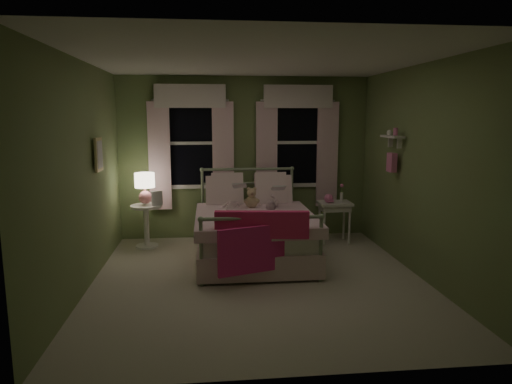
{
  "coord_description": "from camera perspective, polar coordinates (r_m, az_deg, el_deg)",
  "views": [
    {
      "loc": [
        -0.59,
        -5.26,
        1.97
      ],
      "look_at": [
        0.02,
        0.54,
        1.0
      ],
      "focal_mm": 32.0,
      "sensor_mm": 36.0,
      "label": 1
    }
  ],
  "objects": [
    {
      "name": "window_left",
      "position": [
        7.3,
        -8.11,
        6.62
      ],
      "size": [
        1.34,
        0.13,
        1.96
      ],
      "color": "black",
      "rests_on": "room_shell"
    },
    {
      "name": "window_right",
      "position": [
        7.44,
        5.18,
        6.73
      ],
      "size": [
        1.34,
        0.13,
        1.96
      ],
      "color": "black",
      "rests_on": "room_shell"
    },
    {
      "name": "room_shell",
      "position": [
        5.34,
        0.38,
        2.22
      ],
      "size": [
        4.2,
        4.2,
        4.2
      ],
      "color": "beige",
      "rests_on": "ground"
    },
    {
      "name": "pink_toy",
      "position": [
        7.17,
        9.08,
        -0.81
      ],
      "size": [
        0.14,
        0.18,
        0.14
      ],
      "color": "pink",
      "rests_on": "nightstand_right"
    },
    {
      "name": "child_left",
      "position": [
        6.66,
        -3.09,
        0.58
      ],
      "size": [
        0.31,
        0.24,
        0.75
      ],
      "primitive_type": "imported",
      "rotation": [
        0.0,
        0.0,
        2.9
      ],
      "color": "#F7D1DD",
      "rests_on": "bed"
    },
    {
      "name": "bed",
      "position": [
        6.38,
        -0.33,
        -4.94
      ],
      "size": [
        1.58,
        2.04,
        1.18
      ],
      "color": "white",
      "rests_on": "ground"
    },
    {
      "name": "pink_throw",
      "position": [
        5.34,
        0.77,
        -5.33
      ],
      "size": [
        1.1,
        0.39,
        0.71
      ],
      "color": "#E12C66",
      "rests_on": "bed"
    },
    {
      "name": "book_left",
      "position": [
        6.41,
        -2.98,
        0.39
      ],
      "size": [
        0.21,
        0.14,
        0.26
      ],
      "primitive_type": "imported",
      "rotation": [
        1.22,
        0.0,
        -0.12
      ],
      "color": "beige",
      "rests_on": "child_left"
    },
    {
      "name": "nightstand_left",
      "position": [
        7.11,
        -13.56,
        -3.43
      ],
      "size": [
        0.46,
        0.46,
        0.65
      ],
      "color": "white",
      "rests_on": "ground"
    },
    {
      "name": "bud_vase",
      "position": [
        7.27,
        10.66,
        -0.07
      ],
      "size": [
        0.06,
        0.06,
        0.28
      ],
      "color": "white",
      "rests_on": "nightstand_right"
    },
    {
      "name": "child_right",
      "position": [
        6.72,
        1.69,
        0.44
      ],
      "size": [
        0.37,
        0.31,
        0.7
      ],
      "primitive_type": "imported",
      "rotation": [
        0.0,
        0.0,
        3.01
      ],
      "color": "#F7D1DD",
      "rests_on": "bed"
    },
    {
      "name": "nightstand_right",
      "position": [
        7.23,
        9.8,
        -2.02
      ],
      "size": [
        0.5,
        0.4,
        0.64
      ],
      "color": "white",
      "rests_on": "ground"
    },
    {
      "name": "wall_shelf",
      "position": [
        6.48,
        16.66,
        5.09
      ],
      "size": [
        0.15,
        0.5,
        0.6
      ],
      "color": "white",
      "rests_on": "room_shell"
    },
    {
      "name": "book_right",
      "position": [
        6.47,
        1.98,
        0.1
      ],
      "size": [
        0.2,
        0.12,
        0.26
      ],
      "primitive_type": "imported",
      "rotation": [
        1.22,
        0.0,
        -0.04
      ],
      "color": "beige",
      "rests_on": "child_right"
    },
    {
      "name": "book_nightstand",
      "position": [
        6.97,
        -12.9,
        -1.65
      ],
      "size": [
        0.21,
        0.26,
        0.02
      ],
      "primitive_type": "imported",
      "rotation": [
        0.0,
        0.0,
        0.23
      ],
      "color": "beige",
      "rests_on": "nightstand_left"
    },
    {
      "name": "teddy_bear",
      "position": [
        6.55,
        -0.56,
        -0.92
      ],
      "size": [
        0.23,
        0.19,
        0.31
      ],
      "color": "tan",
      "rests_on": "bed"
    },
    {
      "name": "table_lamp",
      "position": [
        7.01,
        -13.73,
        0.84
      ],
      "size": [
        0.3,
        0.3,
        0.47
      ],
      "color": "#D88086",
      "rests_on": "nightstand_left"
    },
    {
      "name": "framed_picture",
      "position": [
        6.03,
        -19.06,
        4.45
      ],
      "size": [
        0.03,
        0.32,
        0.42
      ],
      "color": "beige",
      "rests_on": "room_shell"
    }
  ]
}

